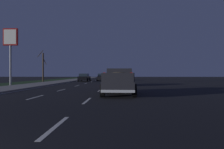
% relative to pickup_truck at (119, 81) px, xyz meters
% --- Properties ---
extents(ground, '(144.00, 144.00, 0.00)m').
position_rel_pickup_truck_xyz_m(ground, '(14.53, 3.50, -0.98)').
color(ground, black).
extents(sidewalk_shoulder, '(108.00, 4.00, 0.12)m').
position_rel_pickup_truck_xyz_m(sidewalk_shoulder, '(14.53, 10.95, -0.92)').
color(sidewalk_shoulder, gray).
rests_on(sidewalk_shoulder, ground).
extents(grass_verge, '(108.00, 6.00, 0.01)m').
position_rel_pickup_truck_xyz_m(grass_verge, '(14.53, 15.95, -0.98)').
color(grass_verge, '#1E3819').
rests_on(grass_verge, ground).
extents(lane_markings, '(108.00, 7.04, 0.01)m').
position_rel_pickup_truck_xyz_m(lane_markings, '(17.24, 6.59, -0.98)').
color(lane_markings, silver).
rests_on(lane_markings, ground).
extents(pickup_truck, '(5.48, 2.39, 1.87)m').
position_rel_pickup_truck_xyz_m(pickup_truck, '(0.00, 0.00, 0.00)').
color(pickup_truck, '#232328').
rests_on(pickup_truck, ground).
extents(sedan_red, '(4.41, 2.04, 1.54)m').
position_rel_pickup_truck_xyz_m(sedan_red, '(10.63, -0.06, -0.20)').
color(sedan_red, maroon).
rests_on(sedan_red, ground).
extents(sedan_black, '(4.41, 2.04, 1.54)m').
position_rel_pickup_truck_xyz_m(sedan_black, '(24.43, 7.03, -0.20)').
color(sedan_black, black).
rests_on(sedan_black, ground).
extents(sedan_tan, '(4.42, 2.05, 1.54)m').
position_rel_pickup_truck_xyz_m(sedan_tan, '(27.33, 3.68, -0.20)').
color(sedan_tan, '#9E845B').
rests_on(sedan_tan, ground).
extents(gas_price_sign, '(0.27, 1.90, 7.34)m').
position_rel_pickup_truck_xyz_m(gas_price_sign, '(10.39, 14.04, 4.55)').
color(gas_price_sign, '#99999E').
rests_on(gas_price_sign, ground).
extents(bare_tree_far, '(1.03, 1.58, 6.00)m').
position_rel_pickup_truck_xyz_m(bare_tree_far, '(22.54, 14.64, 1.91)').
color(bare_tree_far, '#423323').
rests_on(bare_tree_far, ground).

